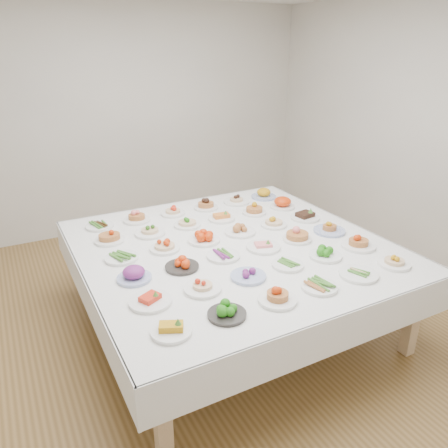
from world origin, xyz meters
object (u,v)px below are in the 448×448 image
display_table (233,251)px  dish_0 (171,327)px  dish_18 (121,256)px  dish_35 (264,193)px

display_table → dish_0: dish_0 is taller
display_table → dish_18: 0.90m
dish_18 → dish_35: dish_35 is taller
dish_0 → dish_18: dish_0 is taller
display_table → dish_18: dish_18 is taller
dish_0 → dish_18: 1.05m
dish_18 → dish_35: 1.90m
display_table → dish_0: 1.25m
display_table → dish_0: (-0.89, -0.88, 0.10)m
display_table → dish_35: size_ratio=9.34×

